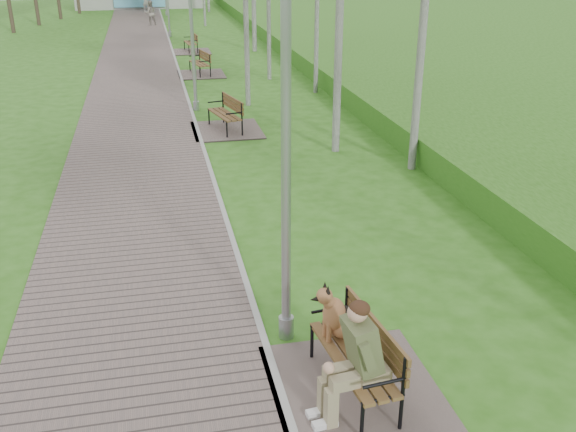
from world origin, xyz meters
The scene contains 12 objects.
ground centered at (0.00, 0.00, 0.00)m, with size 120.00×120.00×0.00m, color #2B6114.
walkway centered at (-1.75, 21.50, 0.02)m, with size 3.50×67.00×0.04m, color #645651.
kerb centered at (0.00, 21.50, 0.03)m, with size 0.10×67.00×0.05m, color #999993.
embankment centered at (12.00, 20.00, 0.00)m, with size 14.00×70.00×1.60m, color #4C8E2F.
bench_main centered at (0.81, -0.29, 0.51)m, with size 2.05×2.28×1.79m.
bench_second centered at (0.80, 11.88, 0.23)m, with size 1.98×2.20×1.22m.
bench_third centered at (0.83, 20.54, 0.22)m, with size 1.88×2.09×1.16m.
bench_far centered at (0.90, 26.51, 0.21)m, with size 1.81×2.01×1.11m.
lamp_post_near centered at (0.33, 1.13, 2.60)m, with size 0.21×0.21×5.56m.
lamp_post_second centered at (0.17, 14.57, 2.36)m, with size 0.20×0.20×5.06m.
pedestrian_near centered at (-1.01, 46.55, 0.76)m, with size 0.56×0.37×1.53m, color beige.
pedestrian_far centered at (-0.84, 37.76, 0.78)m, with size 0.76×0.59×1.57m, color gray.
Camera 1 is at (-1.27, -6.36, 5.18)m, focal length 40.00 mm.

